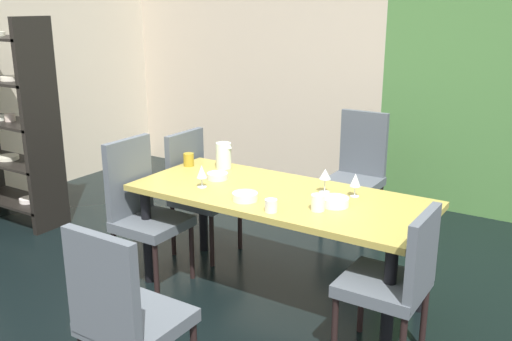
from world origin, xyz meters
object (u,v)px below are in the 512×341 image
at_px(display_shelf, 8,121).
at_px(serving_bowl_front, 245,196).
at_px(chair_left_far, 198,187).
at_px(cup_left, 271,206).
at_px(chair_left_near, 142,207).
at_px(serving_bowl_right, 335,202).
at_px(wine_glass_west, 202,172).
at_px(chair_head_near, 124,313).
at_px(chair_head_far, 357,168).
at_px(cup_near_shelf, 318,203).
at_px(serving_bowl_center, 217,176).
at_px(pitcher_rear, 224,155).
at_px(chair_right_near, 397,278).
at_px(dining_table, 279,205).
at_px(cup_south, 189,160).
at_px(wine_glass_near_window, 325,175).
at_px(wine_glass_east, 355,180).

relative_size(display_shelf, serving_bowl_front, 11.40).
xyz_separation_m(chair_left_far, cup_left, (1.06, -0.64, 0.25)).
relative_size(chair_left_near, serving_bowl_right, 6.09).
xyz_separation_m(display_shelf, wine_glass_west, (2.27, -0.13, -0.08)).
bearing_deg(chair_head_near, wine_glass_west, 111.10).
distance_m(chair_head_far, serving_bowl_right, 1.50).
height_order(cup_left, cup_near_shelf, cup_near_shelf).
height_order(chair_left_far, display_shelf, display_shelf).
xyz_separation_m(chair_head_near, chair_left_far, (-0.89, 1.70, -0.00)).
bearing_deg(cup_near_shelf, serving_bowl_center, 167.97).
distance_m(cup_left, pitcher_rear, 0.99).
distance_m(chair_right_near, display_shelf, 3.72).
distance_m(chair_left_far, serving_bowl_right, 1.40).
height_order(dining_table, cup_south, cup_south).
height_order(chair_right_near, chair_left_near, chair_left_near).
bearing_deg(chair_head_far, serving_bowl_right, 107.20).
distance_m(chair_right_near, pitcher_rear, 1.70).
distance_m(chair_right_near, cup_south, 1.91).
bearing_deg(wine_glass_west, chair_right_near, -5.53).
distance_m(chair_left_near, serving_bowl_right, 1.39).
distance_m(wine_glass_near_window, serving_bowl_center, 0.78).
height_order(display_shelf, serving_bowl_front, display_shelf).
relative_size(chair_left_near, display_shelf, 0.56).
bearing_deg(serving_bowl_front, serving_bowl_right, 21.93).
bearing_deg(serving_bowl_right, wine_glass_west, -170.87).
distance_m(display_shelf, wine_glass_west, 2.27).
bearing_deg(chair_right_near, serving_bowl_center, 76.65).
relative_size(chair_left_far, cup_south, 9.88).
bearing_deg(serving_bowl_right, chair_left_far, 165.82).
bearing_deg(wine_glass_east, wine_glass_near_window, -172.14).
relative_size(chair_head_near, chair_right_near, 1.08).
bearing_deg(cup_near_shelf, cup_left, -143.10).
distance_m(serving_bowl_center, pitcher_rear, 0.29).
bearing_deg(chair_left_near, cup_near_shelf, 96.82).
bearing_deg(dining_table, cup_south, 168.36).
bearing_deg(wine_glass_east, chair_left_near, -159.62).
relative_size(chair_head_near, wine_glass_east, 6.35).
distance_m(chair_head_near, chair_head_far, 2.78).
bearing_deg(chair_head_near, chair_left_far, 117.73).
relative_size(chair_head_far, serving_bowl_front, 6.48).
distance_m(serving_bowl_right, pitcher_rear, 1.10).
distance_m(chair_head_far, cup_left, 1.74).
xyz_separation_m(dining_table, chair_left_near, (-0.93, -0.31, -0.10)).
distance_m(dining_table, cup_south, 0.93).
height_order(wine_glass_east, serving_bowl_center, wine_glass_east).
xyz_separation_m(chair_right_near, wine_glass_west, (-1.42, 0.14, 0.33)).
xyz_separation_m(chair_head_far, display_shelf, (-2.74, -1.44, 0.36)).
relative_size(chair_head_near, display_shelf, 0.53).
bearing_deg(wine_glass_east, pitcher_rear, 175.74).
height_order(chair_right_near, cup_near_shelf, chair_right_near).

